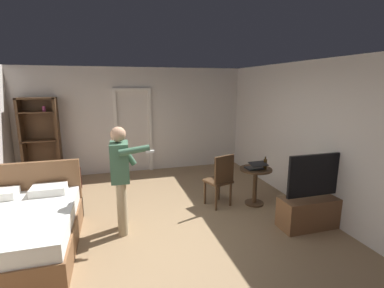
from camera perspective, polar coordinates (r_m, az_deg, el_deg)
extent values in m
plane|color=#997A56|center=(4.37, -6.83, -18.55)|extent=(7.45, 7.45, 0.00)
cube|color=silver|center=(7.24, -11.56, 4.75)|extent=(5.79, 0.12, 2.63)
cube|color=silver|center=(5.11, 25.89, 0.70)|extent=(0.12, 7.01, 2.63)
cube|color=white|center=(7.18, -15.29, 2.16)|extent=(0.08, 0.08, 2.05)
cube|color=white|center=(7.24, -8.56, 2.54)|extent=(0.08, 0.08, 2.05)
cube|color=white|center=(7.10, -12.29, 10.85)|extent=(0.93, 0.08, 0.08)
cube|color=brown|center=(4.57, -32.65, -16.60)|extent=(1.55, 1.90, 0.35)
cube|color=white|center=(4.45, -33.09, -13.34)|extent=(1.49, 1.84, 0.22)
cube|color=brown|center=(5.24, -30.32, -8.69)|extent=(1.55, 0.08, 1.02)
cube|color=white|center=(4.88, -27.28, -8.33)|extent=(0.50, 0.34, 0.12)
cube|color=#4C331E|center=(7.29, -31.45, 0.45)|extent=(0.06, 0.32, 1.94)
cube|color=#4C331E|center=(7.12, -25.70, 0.82)|extent=(0.06, 0.32, 1.94)
cube|color=#4C331E|center=(7.09, -29.39, 8.15)|extent=(0.80, 0.32, 0.04)
cube|color=#4C331E|center=(7.34, -28.36, 0.86)|extent=(0.80, 0.02, 1.94)
cube|color=#4C331E|center=(7.34, -28.09, -4.30)|extent=(0.74, 0.32, 0.03)
cylinder|color=#B187A4|center=(7.28, -26.64, -3.73)|extent=(0.06, 0.06, 0.10)
cube|color=#4C331E|center=(7.20, -28.60, 0.63)|extent=(0.74, 0.32, 0.03)
cube|color=#4C331E|center=(7.11, -29.14, 5.73)|extent=(0.74, 0.32, 0.03)
cylinder|color=#CB4B8C|center=(7.07, -28.09, 6.39)|extent=(0.07, 0.07, 0.11)
cube|color=brown|center=(4.96, 24.08, -12.51)|extent=(1.22, 0.40, 0.48)
cube|color=black|center=(4.73, 24.89, -5.71)|extent=(1.14, 0.05, 0.66)
cube|color=#277272|center=(4.76, 24.66, -5.61)|extent=(1.08, 0.01, 0.60)
cylinder|color=#4C331E|center=(5.40, 12.77, -8.61)|extent=(0.08, 0.08, 0.67)
cylinder|color=#4C331E|center=(5.52, 12.61, -11.71)|extent=(0.36, 0.36, 0.03)
cylinder|color=#4C331E|center=(5.29, 12.95, -5.06)|extent=(0.59, 0.59, 0.03)
cube|color=black|center=(5.27, 12.68, -4.81)|extent=(0.33, 0.24, 0.02)
cube|color=black|center=(5.14, 13.43, -3.98)|extent=(0.33, 0.21, 0.05)
cube|color=navy|center=(5.14, 13.40, -3.96)|extent=(0.30, 0.18, 0.03)
cylinder|color=#3D270C|center=(5.26, 14.77, -4.02)|extent=(0.06, 0.06, 0.19)
cylinder|color=#3D270C|center=(5.23, 14.84, -2.80)|extent=(0.03, 0.03, 0.05)
cylinder|color=#4C331E|center=(5.52, 5.53, -9.11)|extent=(0.04, 0.04, 0.45)
cylinder|color=#4C331E|center=(5.33, 2.66, -9.89)|extent=(0.04, 0.04, 0.45)
cylinder|color=#4C331E|center=(5.28, 7.90, -10.19)|extent=(0.04, 0.04, 0.45)
cylinder|color=#4C331E|center=(5.08, 4.98, -11.07)|extent=(0.04, 0.04, 0.45)
cube|color=#4C331E|center=(5.21, 5.32, -7.56)|extent=(0.53, 0.53, 0.04)
cube|color=#4C331E|center=(5.00, 6.62, -5.18)|extent=(0.41, 0.17, 0.50)
cylinder|color=tan|center=(4.56, -14.11, -11.71)|extent=(0.15, 0.15, 0.82)
cylinder|color=tan|center=(4.36, -14.11, -12.83)|extent=(0.15, 0.15, 0.82)
cube|color=#3F664C|center=(4.22, -14.60, -3.57)|extent=(0.28, 0.39, 0.58)
sphere|color=tan|center=(4.13, -14.91, 1.94)|extent=(0.22, 0.22, 0.22)
cylinder|color=#3F664C|center=(4.40, -13.47, -1.46)|extent=(0.33, 0.10, 0.47)
cylinder|color=#3F664C|center=(3.96, -11.73, -1.27)|extent=(0.44, 0.11, 0.14)
cube|color=white|center=(3.95, -8.63, -1.56)|extent=(0.12, 0.04, 0.04)
cube|color=#4C1919|center=(6.64, -24.31, -6.38)|extent=(0.61, 0.47, 0.47)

